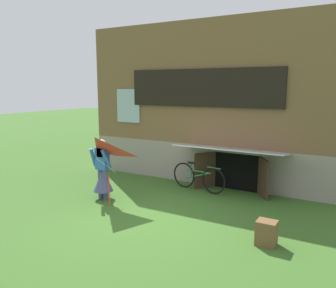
{
  "coord_description": "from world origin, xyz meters",
  "views": [
    {
      "loc": [
        4.24,
        -6.29,
        2.94
      ],
      "look_at": [
        -0.21,
        1.36,
        1.46
      ],
      "focal_mm": 36.73,
      "sensor_mm": 36.0,
      "label": 1
    }
  ],
  "objects_px": {
    "person": "(103,174)",
    "bicycle_green": "(198,177)",
    "wooden_crate": "(266,233)",
    "kite": "(95,156)"
  },
  "relations": [
    {
      "from": "bicycle_green",
      "to": "wooden_crate",
      "type": "height_order",
      "value": "bicycle_green"
    },
    {
      "from": "person",
      "to": "wooden_crate",
      "type": "relative_size",
      "value": 3.39
    },
    {
      "from": "kite",
      "to": "wooden_crate",
      "type": "xyz_separation_m",
      "value": [
        4.1,
        0.09,
        -1.06
      ]
    },
    {
      "from": "person",
      "to": "bicycle_green",
      "type": "height_order",
      "value": "person"
    },
    {
      "from": "person",
      "to": "bicycle_green",
      "type": "relative_size",
      "value": 0.92
    },
    {
      "from": "person",
      "to": "bicycle_green",
      "type": "distance_m",
      "value": 2.7
    },
    {
      "from": "kite",
      "to": "bicycle_green",
      "type": "relative_size",
      "value": 0.92
    },
    {
      "from": "person",
      "to": "bicycle_green",
      "type": "bearing_deg",
      "value": 37.15
    },
    {
      "from": "bicycle_green",
      "to": "wooden_crate",
      "type": "bearing_deg",
      "value": -35.05
    },
    {
      "from": "wooden_crate",
      "to": "person",
      "type": "bearing_deg",
      "value": 173.29
    }
  ]
}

